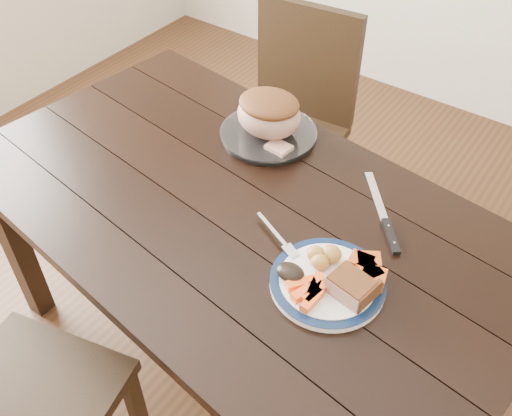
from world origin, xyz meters
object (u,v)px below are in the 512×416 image
Objects in this scene: dinner_plate at (327,283)px; roast_joint at (269,115)px; fork at (279,238)px; carving_knife at (387,226)px; serving_platter at (269,135)px; chair_far at (292,114)px; pork_slice at (351,287)px; dining_table at (237,229)px.

dinner_plate is 0.60m from roast_joint.
fork reaches higher than carving_knife.
fork is at bearing -51.81° from serving_platter.
carving_knife is (0.66, -0.57, 0.23)m from chair_far.
fork is at bearing 167.87° from pork_slice.
dining_table is at bearing 105.39° from chair_far.
dining_table is at bearing 164.74° from dinner_plate.
pork_slice reaches higher than carving_knife.
dining_table is 8.49× the size of roast_joint.
pork_slice reaches higher than dining_table.
dinner_plate is at bearing -46.38° from carving_knife.
dining_table is 0.21m from fork.
fork is (-0.17, 0.04, 0.01)m from dinner_plate.
carving_knife is at bearing 71.03° from fork.
chair_far is at bearing 112.80° from serving_platter.
dinner_plate is at bearing -15.26° from dining_table.
carving_knife is (0.20, 0.21, -0.01)m from fork.
fork is (0.17, -0.05, 0.11)m from dining_table.
dinner_plate is at bearing 9.12° from fork.
fork is at bearing -51.81° from roast_joint.
fork is 0.46m from roast_joint.
chair_far is 0.52m from serving_platter.
fork is (0.28, -0.35, 0.01)m from serving_platter.
roast_joint is (0.18, -0.43, 0.31)m from chair_far.
dinner_plate is 0.26m from carving_knife.
chair_far is 0.94m from fork.
fork is 0.66× the size of carving_knife.
pork_slice is (0.40, -0.10, 0.13)m from dining_table.
dinner_plate is (0.34, -0.09, 0.10)m from dining_table.
roast_joint is at bearing 138.23° from dinner_plate.
dinner_plate is 1.61× the size of fork.
pork_slice is at bearing 123.54° from chair_far.
chair_far reaches higher than carving_knife.
pork_slice is 0.65m from roast_joint.
pork_slice is 0.48× the size of roast_joint.
chair_far is 1.12m from pork_slice.
chair_far is at bearing 111.34° from dining_table.
pork_slice is 0.37× the size of carving_knife.
serving_platter is 1.46× the size of roast_joint.
dinner_plate reaches higher than dining_table.
carving_knife is at bearing 132.85° from chair_far.
chair_far is 3.59× the size of carving_knife.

